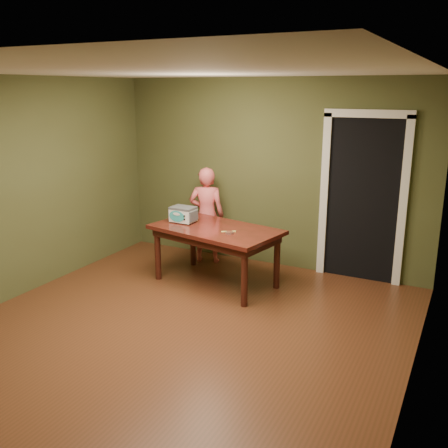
# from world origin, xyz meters

# --- Properties ---
(floor) EXTENTS (5.00, 5.00, 0.00)m
(floor) POSITION_xyz_m (0.00, 0.00, 0.00)
(floor) COLOR #572B18
(floor) RESTS_ON ground
(room_shell) EXTENTS (4.52, 5.02, 2.61)m
(room_shell) POSITION_xyz_m (0.00, 0.00, 1.71)
(room_shell) COLOR #474E29
(room_shell) RESTS_ON ground
(doorway) EXTENTS (1.10, 0.66, 2.25)m
(doorway) POSITION_xyz_m (1.30, 2.78, 1.06)
(doorway) COLOR black
(doorway) RESTS_ON ground
(dining_table) EXTENTS (1.74, 1.18, 0.75)m
(dining_table) POSITION_xyz_m (-0.29, 1.45, 0.65)
(dining_table) COLOR #3B150D
(dining_table) RESTS_ON floor
(toy_oven) EXTENTS (0.34, 0.24, 0.21)m
(toy_oven) POSITION_xyz_m (-0.79, 1.49, 0.86)
(toy_oven) COLOR #4C4F54
(toy_oven) RESTS_ON dining_table
(baking_pan) EXTENTS (0.10, 0.10, 0.02)m
(baking_pan) POSITION_xyz_m (-0.02, 1.30, 0.76)
(baking_pan) COLOR silver
(baking_pan) RESTS_ON dining_table
(spatula) EXTENTS (0.17, 0.12, 0.01)m
(spatula) POSITION_xyz_m (-0.06, 1.36, 0.75)
(spatula) COLOR #E5E263
(spatula) RESTS_ON dining_table
(child) EXTENTS (0.58, 0.47, 1.38)m
(child) POSITION_xyz_m (-0.81, 2.16, 0.69)
(child) COLOR #E25D5F
(child) RESTS_ON floor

